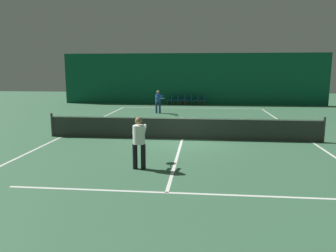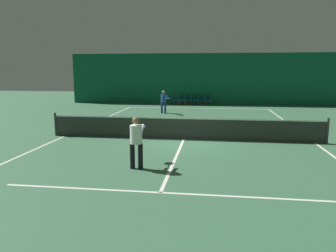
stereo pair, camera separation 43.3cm
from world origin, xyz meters
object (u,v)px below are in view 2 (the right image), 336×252
Objects in this scene: courtside_chair_4 at (203,100)px; player_near at (136,138)px; courtside_chair_5 at (210,100)px; player_far at (164,100)px; tennis_net at (184,128)px; courtside_chair_0 at (177,99)px; courtside_chair_1 at (183,99)px; courtside_chair_3 at (197,99)px; courtside_chair_2 at (190,99)px.

player_near is at bearing -4.42° from courtside_chair_4.
player_near reaches higher than courtside_chair_5.
player_near is 13.04m from player_far.
tennis_net is 4.60m from player_near.
courtside_chair_0 is 1.00× the size of courtside_chair_5.
courtside_chair_5 is (2.86, 0.00, 0.00)m from courtside_chair_0.
courtside_chair_1 is (0.57, 0.00, 0.00)m from courtside_chair_0.
courtside_chair_0 is at bearing -90.00° from courtside_chair_5.
courtside_chair_3 is (-0.18, 14.23, -0.03)m from tennis_net.
courtside_chair_1 is 1.72m from courtside_chair_4.
courtside_chair_1 is at bearing 95.33° from tennis_net.
courtside_chair_0 and courtside_chair_4 have the same top height.
tennis_net is at bearing -17.47° from player_near.
courtside_chair_2 is (1.14, 0.00, 0.00)m from courtside_chair_0.
courtside_chair_1 and courtside_chair_5 have the same top height.
courtside_chair_1 is (0.87, 5.70, -0.44)m from player_far.
courtside_chair_2 is (0.30, 18.69, -0.45)m from player_near.
courtside_chair_3 and courtside_chair_4 have the same top height.
player_near is at bearing -6.16° from courtside_chair_5.
courtside_chair_2 is 0.57m from courtside_chair_3.
tennis_net is 7.44× the size of player_near.
player_far is at bearing -14.18° from courtside_chair_2.
courtside_chair_5 is (2.02, 18.69, -0.45)m from player_near.
courtside_chair_2 is 1.72m from courtside_chair_5.
player_far is 1.89× the size of courtside_chair_4.
courtside_chair_2 is at bearing -5.05° from player_near.
player_far is at bearing -2.97° from courtside_chair_0.
courtside_chair_1 is 1.00× the size of courtside_chair_5.
courtside_chair_2 is at bearing 90.00° from courtside_chair_0.
player_far is 1.89× the size of courtside_chair_2.
player_far reaches higher than courtside_chair_1.
player_far is at bearing -8.66° from courtside_chair_1.
player_near is at bearing -20.02° from player_far.
tennis_net reaches higher than courtside_chair_5.
tennis_net is at bearing 0.74° from courtside_chair_3.
player_near is at bearing -2.68° from courtside_chair_3.
tennis_net is 14.25m from courtside_chair_2.
courtside_chair_0 is at bearing -1.54° from player_near.
courtside_chair_5 is (1.14, 0.00, 0.00)m from courtside_chair_3.
player_near is 1.92× the size of courtside_chair_0.
courtside_chair_5 is at bearing 90.00° from courtside_chair_0.
tennis_net is 14.29× the size of courtside_chair_1.
player_near is 1.92× the size of courtside_chair_3.
courtside_chair_4 is (2.29, 0.00, 0.00)m from courtside_chair_0.
courtside_chair_0 is (-0.84, 18.69, -0.45)m from player_near.
courtside_chair_1 is (-1.33, 14.23, -0.03)m from tennis_net.
player_far is 5.72m from courtside_chair_0.
courtside_chair_4 is at bearing 90.00° from courtside_chair_1.
courtside_chair_0 is 1.00× the size of courtside_chair_4.
player_far is at bearing -28.99° from courtside_chair_5.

